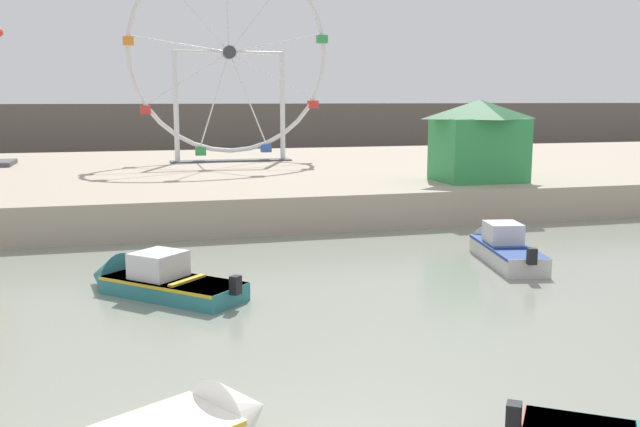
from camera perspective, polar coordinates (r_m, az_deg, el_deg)
The scene contains 6 objects.
quay_promenade at distance 37.15m, azimuth -13.75°, elevation 2.50°, with size 110.00×24.98×1.36m, color tan.
distant_town_skyline at distance 62.17m, azimuth -14.43°, elevation 6.47°, with size 140.00×3.00×4.40m, color #564C47.
motorboat_teal_painted at distance 18.51m, azimuth -13.62°, elevation -5.19°, with size 4.23×4.24×1.54m.
motorboat_pale_grey at distance 22.42m, azimuth 14.17°, elevation -2.58°, with size 2.05×4.92×1.46m.
ferris_wheel_white_frame at distance 40.14m, azimuth -7.27°, elevation 12.37°, with size 11.12×1.20×11.45m.
carnival_booth_green_kiosk at distance 31.01m, azimuth 12.59°, elevation 5.83°, with size 3.85×3.13×3.43m.
Camera 1 is at (-0.84, -7.67, 4.83)m, focal length 40.02 mm.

